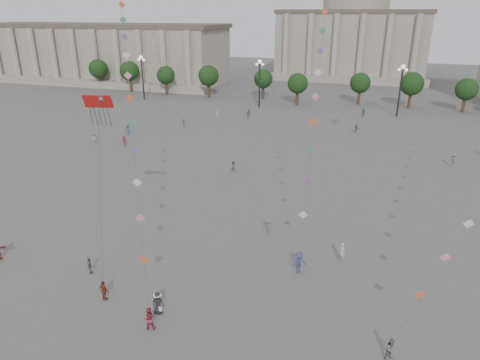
% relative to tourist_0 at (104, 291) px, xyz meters
% --- Properties ---
extents(ground, '(360.00, 360.00, 0.00)m').
position_rel_tourist_0_xyz_m(ground, '(6.52, 1.81, -0.83)').
color(ground, '#504E4B').
rests_on(ground, ground).
extents(hall_west, '(84.00, 26.22, 17.20)m').
position_rel_tourist_0_xyz_m(hall_west, '(-68.48, 95.70, 7.60)').
color(hall_west, gray).
rests_on(hall_west, ground).
extents(hall_central, '(48.30, 34.30, 35.50)m').
position_rel_tourist_0_xyz_m(hall_central, '(6.52, 131.03, 13.40)').
color(hall_central, gray).
rests_on(hall_central, ground).
extents(tree_row, '(137.12, 5.12, 8.00)m').
position_rel_tourist_0_xyz_m(tree_row, '(6.52, 79.81, 4.56)').
color(tree_row, '#3B2A1D').
rests_on(tree_row, ground).
extents(lamp_post_far_west, '(2.00, 0.90, 10.65)m').
position_rel_tourist_0_xyz_m(lamp_post_far_west, '(-38.48, 71.81, 6.52)').
color(lamp_post_far_west, '#262628').
rests_on(lamp_post_far_west, ground).
extents(lamp_post_mid_west, '(2.00, 0.90, 10.65)m').
position_rel_tourist_0_xyz_m(lamp_post_mid_west, '(-8.48, 71.81, 6.52)').
color(lamp_post_mid_west, '#262628').
rests_on(lamp_post_mid_west, ground).
extents(lamp_post_mid_east, '(2.00, 0.90, 10.65)m').
position_rel_tourist_0_xyz_m(lamp_post_mid_east, '(21.52, 71.81, 6.52)').
color(lamp_post_mid_east, '#262628').
rests_on(lamp_post_mid_east, ground).
extents(person_crowd_0, '(1.13, 0.79, 1.79)m').
position_rel_tourist_0_xyz_m(person_crowd_0, '(14.86, 69.81, 0.06)').
color(person_crowd_0, '#345875').
rests_on(person_crowd_0, ground).
extents(person_crowd_1, '(1.07, 1.00, 1.75)m').
position_rel_tourist_0_xyz_m(person_crowd_1, '(-26.45, 35.07, 0.05)').
color(person_crowd_1, silver).
rests_on(person_crowd_1, ground).
extents(person_crowd_2, '(1.08, 1.24, 1.67)m').
position_rel_tourist_0_xyz_m(person_crowd_2, '(-21.01, 35.58, 0.00)').
color(person_crowd_2, maroon).
rests_on(person_crowd_2, ground).
extents(person_crowd_4, '(1.52, 1.36, 1.67)m').
position_rel_tourist_0_xyz_m(person_crowd_4, '(10.04, 62.11, 0.01)').
color(person_crowd_4, '#B7B8B3').
rests_on(person_crowd_4, ground).
extents(person_crowd_6, '(1.20, 0.86, 1.68)m').
position_rel_tourist_0_xyz_m(person_crowd_6, '(9.12, 13.96, 0.01)').
color(person_crowd_6, slate).
rests_on(person_crowd_6, ground).
extents(person_crowd_10, '(0.44, 0.63, 1.63)m').
position_rel_tourist_0_xyz_m(person_crowd_10, '(-13.37, 57.98, -0.01)').
color(person_crowd_10, silver).
rests_on(person_crowd_10, ground).
extents(person_crowd_12, '(1.47, 1.17, 1.56)m').
position_rel_tourist_0_xyz_m(person_crowd_12, '(14.38, 56.06, -0.05)').
color(person_crowd_12, slate).
rests_on(person_crowd_12, ground).
extents(person_crowd_13, '(0.80, 0.74, 1.83)m').
position_rel_tourist_0_xyz_m(person_crowd_13, '(16.51, 11.19, 0.08)').
color(person_crowd_13, '#ADADA9').
rests_on(person_crowd_13, ground).
extents(person_crowd_16, '(1.23, 0.95, 1.94)m').
position_rel_tourist_0_xyz_m(person_crowd_16, '(-7.47, 60.32, 0.14)').
color(person_crowd_16, slate).
rests_on(person_crowd_16, ground).
extents(person_crowd_17, '(0.94, 1.20, 1.62)m').
position_rel_tourist_0_xyz_m(person_crowd_17, '(-17.05, 49.79, -0.02)').
color(person_crowd_17, '#993329').
rests_on(person_crowd_17, ground).
extents(person_crowd_18, '(1.09, 1.39, 1.89)m').
position_rel_tourist_0_xyz_m(person_crowd_18, '(28.86, 41.53, 0.11)').
color(person_crowd_18, slate).
rests_on(person_crowd_18, ground).
extents(person_crowd_20, '(0.86, 0.69, 1.68)m').
position_rel_tourist_0_xyz_m(person_crowd_20, '(0.09, 29.41, 0.01)').
color(person_crowd_20, slate).
rests_on(person_crowd_20, ground).
extents(person_crowd_21, '(1.36, 0.94, 1.94)m').
position_rel_tourist_0_xyz_m(person_crowd_21, '(-23.94, 41.36, 0.14)').
color(person_crowd_21, '#38487E').
rests_on(person_crowd_21, ground).
extents(tourist_0, '(1.04, 0.63, 1.66)m').
position_rel_tourist_0_xyz_m(tourist_0, '(0.00, 0.00, 0.00)').
color(tourist_0, brown).
rests_on(tourist_0, ground).
extents(tourist_3, '(0.89, 0.91, 1.53)m').
position_rel_tourist_0_xyz_m(tourist_3, '(-3.24, 2.62, -0.06)').
color(tourist_3, slate).
rests_on(tourist_3, ground).
extents(kite_flyer_0, '(1.01, 0.91, 1.71)m').
position_rel_tourist_0_xyz_m(kite_flyer_0, '(4.85, -1.75, 0.03)').
color(kite_flyer_0, '#9A2A39').
rests_on(kite_flyer_0, ground).
extents(kite_flyer_1, '(1.45, 1.24, 1.94)m').
position_rel_tourist_0_xyz_m(kite_flyer_1, '(13.28, 8.33, 0.14)').
color(kite_flyer_1, navy).
rests_on(kite_flyer_1, ground).
extents(kite_flyer_2, '(0.94, 0.92, 1.53)m').
position_rel_tourist_0_xyz_m(kite_flyer_2, '(20.66, 0.61, -0.06)').
color(kite_flyer_2, slate).
rests_on(kite_flyer_2, ground).
extents(hat_person, '(0.95, 0.72, 1.75)m').
position_rel_tourist_0_xyz_m(hat_person, '(4.65, -0.10, 0.08)').
color(hat_person, black).
rests_on(hat_person, ground).
extents(dragon_kite, '(2.26, 2.72, 13.59)m').
position_rel_tourist_0_xyz_m(dragon_kite, '(-1.75, 4.38, 12.65)').
color(dragon_kite, '#A91412').
rests_on(dragon_kite, ground).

